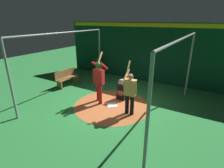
{
  "coord_description": "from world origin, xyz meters",
  "views": [
    {
      "loc": [
        5.67,
        3.4,
        3.4
      ],
      "look_at": [
        0.0,
        0.0,
        0.95
      ],
      "focal_mm": 28.22,
      "sensor_mm": 36.0,
      "label": 1
    }
  ],
  "objects": [
    {
      "name": "bench",
      "position": [
        -0.79,
        -3.32,
        0.43
      ],
      "size": [
        1.41,
        0.36,
        0.85
      ],
      "color": "olive",
      "rests_on": "ground"
    },
    {
      "name": "dirt_circle",
      "position": [
        0.0,
        0.0,
        0.0
      ],
      "size": [
        3.17,
        3.17,
        0.01
      ],
      "primitive_type": "cylinder",
      "color": "#B76033",
      "rests_on": "ground"
    },
    {
      "name": "ground_plane",
      "position": [
        0.0,
        0.0,
        0.0
      ],
      "size": [
        26.46,
        26.46,
        0.0
      ],
      "primitive_type": "plane",
      "color": "#287A38"
    },
    {
      "name": "bat_rack",
      "position": [
        -3.58,
        -3.04,
        0.49
      ],
      "size": [
        0.94,
        0.2,
        1.05
      ],
      "color": "olive",
      "rests_on": "ground"
    },
    {
      "name": "visitor",
      "position": [
        0.26,
        0.92,
        0.92
      ],
      "size": [
        0.54,
        0.51,
        1.97
      ],
      "rotation": [
        0.0,
        0.0,
        0.05
      ],
      "color": "black",
      "rests_on": "ground"
    },
    {
      "name": "batter",
      "position": [
        -0.01,
        -0.64,
        1.08
      ],
      "size": [
        0.68,
        0.49,
        2.11
      ],
      "color": "maroon",
      "rests_on": "ground"
    },
    {
      "name": "catcher",
      "position": [
        -0.76,
        0.06,
        0.37
      ],
      "size": [
        0.58,
        0.4,
        0.96
      ],
      "color": "black",
      "rests_on": "ground"
    },
    {
      "name": "back_wall",
      "position": [
        -3.83,
        0.0,
        1.64
      ],
      "size": [
        0.23,
        10.46,
        3.25
      ],
      "color": "#0C3D26",
      "rests_on": "ground"
    },
    {
      "name": "home_plate",
      "position": [
        0.0,
        0.0,
        0.01
      ],
      "size": [
        0.59,
        0.59,
        0.01
      ],
      "primitive_type": "cube",
      "rotation": [
        0.0,
        0.0,
        0.79
      ],
      "color": "white",
      "rests_on": "dirt_circle"
    },
    {
      "name": "cage_frame",
      "position": [
        0.0,
        0.0,
        2.01
      ],
      "size": [
        5.37,
        4.94,
        2.88
      ],
      "color": "gray",
      "rests_on": "ground"
    }
  ]
}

